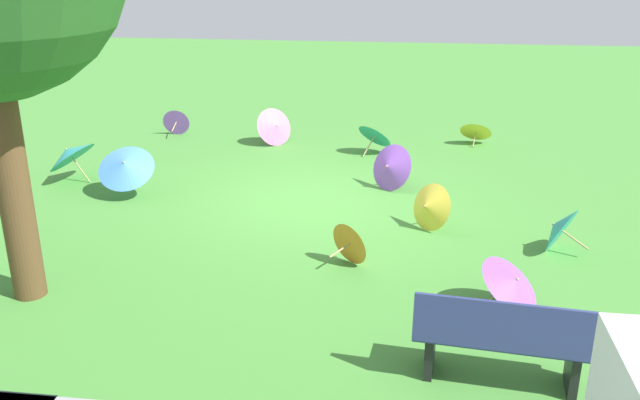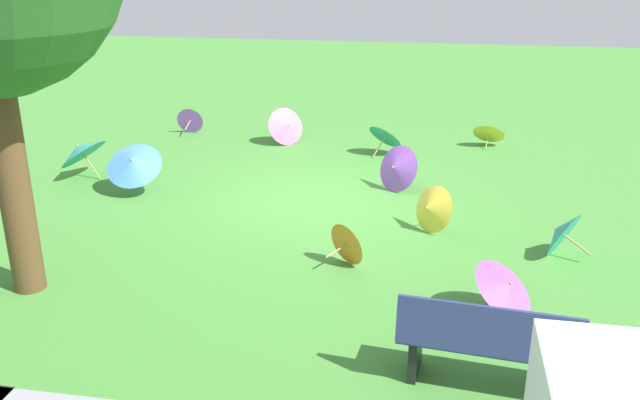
{
  "view_description": "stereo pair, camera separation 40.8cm",
  "coord_description": "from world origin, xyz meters",
  "px_view_note": "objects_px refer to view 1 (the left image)",
  "views": [
    {
      "loc": [
        -1.49,
        10.03,
        3.78
      ],
      "look_at": [
        -0.34,
        1.51,
        0.6
      ],
      "focal_mm": 38.07,
      "sensor_mm": 36.0,
      "label": 1
    },
    {
      "loc": [
        -1.89,
        9.96,
        3.78
      ],
      "look_at": [
        -0.34,
        1.51,
        0.6
      ],
      "focal_mm": 38.07,
      "sensor_mm": 36.0,
      "label": 2
    }
  ],
  "objects_px": {
    "parasol_blue_0": "(125,166)",
    "parasol_teal_1": "(376,134)",
    "park_bench": "(502,340)",
    "parasol_teal_0": "(69,153)",
    "parasol_purple_3": "(513,283)",
    "parasol_yellow_0": "(428,207)",
    "parasol_teal_3": "(558,227)",
    "parasol_yellow_3": "(476,129)",
    "parasol_purple_0": "(177,122)",
    "parasol_orange_0": "(352,242)",
    "parasol_pink_0": "(276,126)",
    "parasol_purple_2": "(389,167)"
  },
  "relations": [
    {
      "from": "parasol_blue_0",
      "to": "parasol_teal_1",
      "type": "relative_size",
      "value": 1.09
    },
    {
      "from": "parasol_teal_1",
      "to": "park_bench",
      "type": "bearing_deg",
      "value": 101.9
    },
    {
      "from": "parasol_teal_0",
      "to": "parasol_purple_3",
      "type": "height_order",
      "value": "parasol_teal_0"
    },
    {
      "from": "parasol_yellow_0",
      "to": "parasol_teal_3",
      "type": "distance_m",
      "value": 1.76
    },
    {
      "from": "parasol_teal_3",
      "to": "parasol_teal_1",
      "type": "bearing_deg",
      "value": -58.4
    },
    {
      "from": "parasol_teal_1",
      "to": "parasol_yellow_3",
      "type": "relative_size",
      "value": 1.21
    },
    {
      "from": "parasol_purple_0",
      "to": "parasol_orange_0",
      "type": "distance_m",
      "value": 7.32
    },
    {
      "from": "park_bench",
      "to": "parasol_pink_0",
      "type": "bearing_deg",
      "value": -64.99
    },
    {
      "from": "parasol_teal_1",
      "to": "parasol_blue_0",
      "type": "bearing_deg",
      "value": 38.29
    },
    {
      "from": "parasol_yellow_0",
      "to": "parasol_teal_1",
      "type": "relative_size",
      "value": 0.82
    },
    {
      "from": "parasol_blue_0",
      "to": "parasol_purple_2",
      "type": "xyz_separation_m",
      "value": [
        -4.19,
        -0.93,
        -0.14
      ]
    },
    {
      "from": "parasol_yellow_3",
      "to": "parasol_teal_3",
      "type": "bearing_deg",
      "value": 96.87
    },
    {
      "from": "parasol_blue_0",
      "to": "parasol_yellow_3",
      "type": "distance_m",
      "value": 7.1
    },
    {
      "from": "parasol_blue_0",
      "to": "parasol_purple_3",
      "type": "distance_m",
      "value": 6.45
    },
    {
      "from": "parasol_teal_0",
      "to": "parasol_purple_2",
      "type": "height_order",
      "value": "parasol_teal_0"
    },
    {
      "from": "parasol_teal_0",
      "to": "parasol_yellow_3",
      "type": "bearing_deg",
      "value": -154.65
    },
    {
      "from": "parasol_orange_0",
      "to": "parasol_teal_3",
      "type": "distance_m",
      "value": 2.75
    },
    {
      "from": "parasol_orange_0",
      "to": "parasol_teal_3",
      "type": "bearing_deg",
      "value": -164.67
    },
    {
      "from": "parasol_teal_1",
      "to": "parasol_yellow_0",
      "type": "bearing_deg",
      "value": 104.26
    },
    {
      "from": "parasol_yellow_0",
      "to": "parasol_purple_3",
      "type": "distance_m",
      "value": 2.45
    },
    {
      "from": "parasol_purple_0",
      "to": "parasol_teal_3",
      "type": "distance_m",
      "value": 8.69
    },
    {
      "from": "parasol_yellow_0",
      "to": "parasol_teal_0",
      "type": "height_order",
      "value": "parasol_teal_0"
    },
    {
      "from": "parasol_teal_1",
      "to": "parasol_pink_0",
      "type": "bearing_deg",
      "value": -9.97
    },
    {
      "from": "parasol_orange_0",
      "to": "parasol_yellow_3",
      "type": "xyz_separation_m",
      "value": [
        -2.02,
        -6.0,
        0.01
      ]
    },
    {
      "from": "park_bench",
      "to": "parasol_purple_0",
      "type": "xyz_separation_m",
      "value": [
        5.91,
        -8.28,
        -0.18
      ]
    },
    {
      "from": "parasol_yellow_3",
      "to": "parasol_orange_0",
      "type": "bearing_deg",
      "value": 71.4
    },
    {
      "from": "park_bench",
      "to": "parasol_yellow_3",
      "type": "xyz_separation_m",
      "value": [
        -0.45,
        -8.39,
        -0.16
      ]
    },
    {
      "from": "parasol_blue_0",
      "to": "parasol_teal_1",
      "type": "distance_m",
      "value": 4.9
    },
    {
      "from": "park_bench",
      "to": "parasol_yellow_3",
      "type": "bearing_deg",
      "value": -93.06
    },
    {
      "from": "parasol_blue_0",
      "to": "parasol_yellow_3",
      "type": "relative_size",
      "value": 1.32
    },
    {
      "from": "parasol_purple_2",
      "to": "parasol_purple_3",
      "type": "bearing_deg",
      "value": 110.77
    },
    {
      "from": "parasol_blue_0",
      "to": "parasol_purple_2",
      "type": "bearing_deg",
      "value": -167.52
    },
    {
      "from": "parasol_yellow_3",
      "to": "parasol_yellow_0",
      "type": "bearing_deg",
      "value": 77.54
    },
    {
      "from": "parasol_orange_0",
      "to": "parasol_purple_3",
      "type": "distance_m",
      "value": 2.12
    },
    {
      "from": "park_bench",
      "to": "parasol_purple_2",
      "type": "xyz_separation_m",
      "value": [
        1.22,
        -5.31,
        -0.07
      ]
    },
    {
      "from": "parasol_purple_3",
      "to": "parasol_teal_1",
      "type": "bearing_deg",
      "value": -73.08
    },
    {
      "from": "parasol_pink_0",
      "to": "parasol_teal_3",
      "type": "bearing_deg",
      "value": 135.29
    },
    {
      "from": "park_bench",
      "to": "parasol_teal_3",
      "type": "relative_size",
      "value": 2.03
    },
    {
      "from": "parasol_yellow_0",
      "to": "parasol_pink_0",
      "type": "height_order",
      "value": "parasol_pink_0"
    },
    {
      "from": "parasol_purple_2",
      "to": "parasol_yellow_3",
      "type": "height_order",
      "value": "parasol_purple_2"
    },
    {
      "from": "parasol_yellow_0",
      "to": "parasol_yellow_3",
      "type": "relative_size",
      "value": 0.99
    },
    {
      "from": "parasol_yellow_0",
      "to": "parasol_orange_0",
      "type": "xyz_separation_m",
      "value": [
        0.97,
        1.25,
        -0.06
      ]
    },
    {
      "from": "parasol_teal_0",
      "to": "parasol_teal_3",
      "type": "height_order",
      "value": "parasol_teal_0"
    },
    {
      "from": "parasol_teal_0",
      "to": "parasol_blue_0",
      "type": "bearing_deg",
      "value": 153.66
    },
    {
      "from": "parasol_orange_0",
      "to": "parasol_teal_3",
      "type": "relative_size",
      "value": 0.73
    },
    {
      "from": "parasol_purple_0",
      "to": "parasol_yellow_0",
      "type": "height_order",
      "value": "parasol_yellow_0"
    },
    {
      "from": "parasol_purple_0",
      "to": "parasol_teal_3",
      "type": "relative_size",
      "value": 0.73
    },
    {
      "from": "parasol_teal_0",
      "to": "park_bench",
      "type": "bearing_deg",
      "value": 143.13
    },
    {
      "from": "parasol_purple_0",
      "to": "parasol_blue_0",
      "type": "bearing_deg",
      "value": 97.29
    },
    {
      "from": "park_bench",
      "to": "parasol_blue_0",
      "type": "distance_m",
      "value": 6.96
    }
  ]
}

